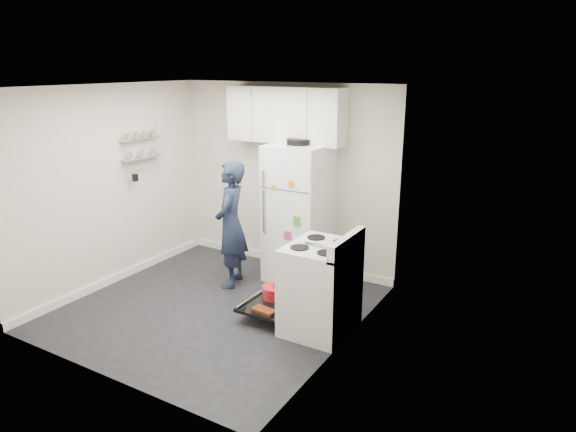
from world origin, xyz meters
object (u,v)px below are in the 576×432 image
Objects in this scene: person at (231,225)px; open_oven_door at (273,299)px; electric_range at (319,289)px; refrigerator at (298,213)px.

open_oven_door is at bearing 44.48° from person.
open_oven_door is (-0.60, 0.05, -0.28)m from electric_range.
electric_range is 1.60m from person.
refrigerator is 1.15× the size of person.
refrigerator is at bearing 104.27° from open_oven_door.
electric_range is 0.67m from open_oven_door.
refrigerator reaches higher than electric_range.
refrigerator reaches higher than open_oven_door.
person reaches higher than electric_range.
electric_range is 0.60× the size of refrigerator.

